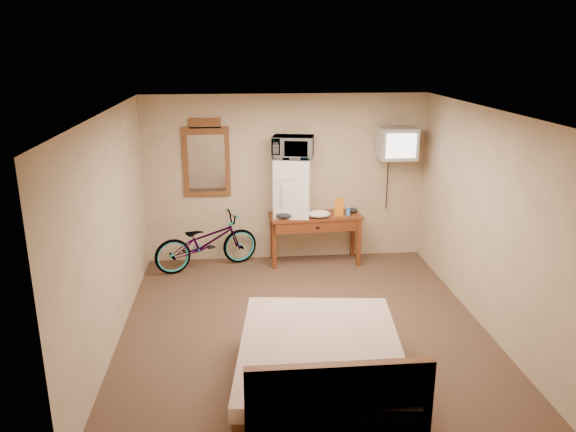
# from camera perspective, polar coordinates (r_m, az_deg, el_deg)

# --- Properties ---
(room) EXTENTS (4.60, 4.64, 2.50)m
(room) POSITION_cam_1_polar(r_m,az_deg,el_deg) (6.22, 1.66, -0.99)
(room) COLOR #513628
(room) RESTS_ON ground
(desk) EXTENTS (1.38, 0.60, 0.75)m
(desk) POSITION_cam_1_polar(r_m,az_deg,el_deg) (8.35, 2.82, -0.72)
(desk) COLOR brown
(desk) RESTS_ON floor
(mini_fridge) EXTENTS (0.62, 0.60, 0.85)m
(mini_fridge) POSITION_cam_1_polar(r_m,az_deg,el_deg) (8.22, 0.50, 2.99)
(mini_fridge) COLOR white
(mini_fridge) RESTS_ON desk
(microwave) EXTENTS (0.64, 0.50, 0.32)m
(microwave) POSITION_cam_1_polar(r_m,az_deg,el_deg) (8.10, 0.51, 7.02)
(microwave) COLOR white
(microwave) RESTS_ON mini_fridge
(snack_bag) EXTENTS (0.14, 0.10, 0.26)m
(snack_bag) POSITION_cam_1_polar(r_m,az_deg,el_deg) (8.29, 5.21, 0.91)
(snack_bag) COLOR orange
(snack_bag) RESTS_ON desk
(blue_cup) EXTENTS (0.07, 0.07, 0.12)m
(blue_cup) POSITION_cam_1_polar(r_m,az_deg,el_deg) (8.34, 6.13, 0.48)
(blue_cup) COLOR #3C82CF
(blue_cup) RESTS_ON desk
(cloth_cream) EXTENTS (0.34, 0.26, 0.10)m
(cloth_cream) POSITION_cam_1_polar(r_m,az_deg,el_deg) (8.20, 3.16, 0.21)
(cloth_cream) COLOR beige
(cloth_cream) RESTS_ON desk
(cloth_dark_a) EXTENTS (0.27, 0.20, 0.10)m
(cloth_dark_a) POSITION_cam_1_polar(r_m,az_deg,el_deg) (8.14, -0.35, 0.09)
(cloth_dark_a) COLOR black
(cloth_dark_a) RESTS_ON desk
(cloth_dark_b) EXTENTS (0.17, 0.14, 0.08)m
(cloth_dark_b) POSITION_cam_1_polar(r_m,az_deg,el_deg) (8.48, 6.50, 0.60)
(cloth_dark_b) COLOR black
(cloth_dark_b) RESTS_ON desk
(crt_television) EXTENTS (0.53, 0.60, 0.46)m
(crt_television) POSITION_cam_1_polar(r_m,az_deg,el_deg) (8.34, 11.02, 7.26)
(crt_television) COLOR black
(crt_television) RESTS_ON room
(wall_mirror) EXTENTS (0.68, 0.04, 1.15)m
(wall_mirror) POSITION_cam_1_polar(r_m,az_deg,el_deg) (8.31, -8.28, 5.75)
(wall_mirror) COLOR brown
(wall_mirror) RESTS_ON room
(bicycle) EXTENTS (1.64, 1.05, 0.82)m
(bicycle) POSITION_cam_1_polar(r_m,az_deg,el_deg) (8.30, -8.28, -2.60)
(bicycle) COLOR black
(bicycle) RESTS_ON floor
(bed) EXTENTS (1.70, 2.12, 0.90)m
(bed) POSITION_cam_1_polar(r_m,az_deg,el_deg) (5.38, 3.41, -15.31)
(bed) COLOR brown
(bed) RESTS_ON floor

